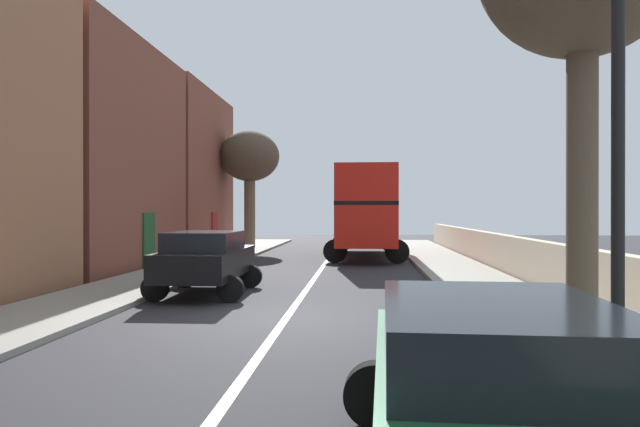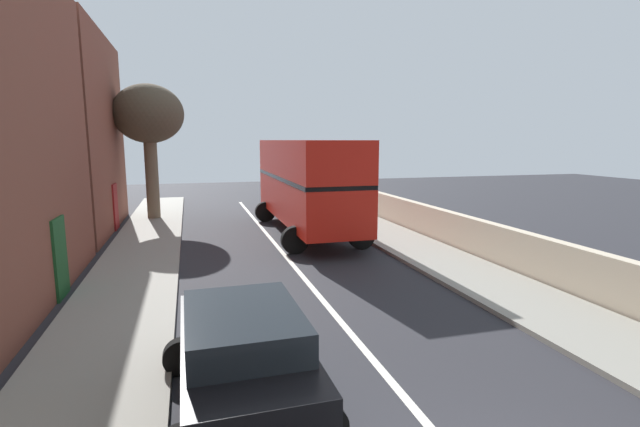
{
  "view_description": "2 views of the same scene",
  "coord_description": "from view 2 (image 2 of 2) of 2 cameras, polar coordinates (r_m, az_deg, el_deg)",
  "views": [
    {
      "loc": [
        1.53,
        -11.31,
        2.14
      ],
      "look_at": [
        -0.02,
        9.65,
        2.08
      ],
      "focal_mm": 32.11,
      "sensor_mm": 36.0,
      "label": 1
    },
    {
      "loc": [
        -3.16,
        -3.38,
        4.07
      ],
      "look_at": [
        1.33,
        12.38,
        1.44
      ],
      "focal_mm": 25.81,
      "sensor_mm": 36.0,
      "label": 2
    }
  ],
  "objects": [
    {
      "name": "street_tree_left_0",
      "position": [
        24.89,
        -20.49,
        11.18
      ],
      "size": [
        3.44,
        3.44,
        6.7
      ],
      "color": "brown",
      "rests_on": "sidewalk_left"
    },
    {
      "name": "parked_car_black_left_2",
      "position": [
        7.32,
        -9.59,
        -16.34
      ],
      "size": [
        2.49,
        4.2,
        1.63
      ],
      "color": "black",
      "rests_on": "ground"
    },
    {
      "name": "double_decker_bus",
      "position": [
        19.95,
        -1.74,
        4.16
      ],
      "size": [
        3.59,
        10.07,
        4.06
      ],
      "color": "red",
      "rests_on": "ground"
    }
  ]
}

